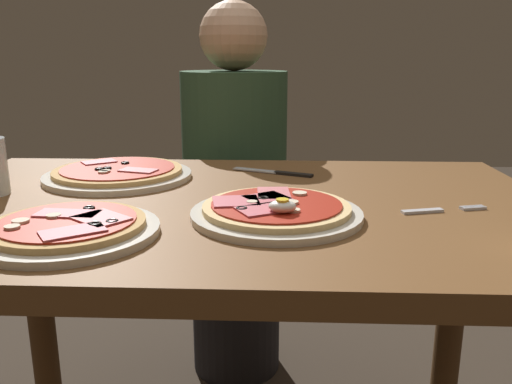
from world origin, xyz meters
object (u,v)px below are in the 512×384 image
(pizza_across_left, at_px, (118,173))
(knife, at_px, (278,172))
(diner_person, at_px, (235,207))
(fork, at_px, (437,210))
(dining_table, at_px, (229,262))
(pizza_foreground, at_px, (276,211))
(pizza_across_right, at_px, (69,228))

(pizza_across_left, distance_m, knife, 0.36)
(knife, distance_m, diner_person, 0.48)
(pizza_across_left, bearing_deg, fork, -19.65)
(dining_table, xyz_separation_m, knife, (0.09, 0.23, 0.13))
(dining_table, distance_m, pizza_foreground, 0.20)
(dining_table, bearing_deg, pizza_foreground, -49.52)
(pizza_foreground, height_order, diner_person, diner_person)
(knife, bearing_deg, diner_person, 107.96)
(fork, distance_m, knife, 0.40)
(dining_table, bearing_deg, fork, -8.94)
(fork, bearing_deg, pizza_across_left, 160.35)
(diner_person, bearing_deg, pizza_across_left, 65.61)
(diner_person, bearing_deg, fork, 120.47)
(dining_table, distance_m, knife, 0.28)
(dining_table, height_order, pizza_across_left, pizza_across_left)
(pizza_across_left, height_order, knife, pizza_across_left)
(fork, xyz_separation_m, diner_person, (-0.41, 0.70, -0.20))
(dining_table, relative_size, fork, 7.82)
(fork, relative_size, diner_person, 0.13)
(dining_table, xyz_separation_m, pizza_across_left, (-0.26, 0.17, 0.14))
(pizza_foreground, relative_size, pizza_across_right, 1.06)
(pizza_across_right, relative_size, knife, 1.45)
(pizza_foreground, height_order, knife, pizza_foreground)
(pizza_across_right, height_order, knife, pizza_across_right)
(fork, bearing_deg, diner_person, 120.47)
(dining_table, distance_m, pizza_across_right, 0.33)
(pizza_foreground, xyz_separation_m, pizza_across_right, (-0.31, -0.10, -0.00))
(dining_table, height_order, pizza_across_right, pizza_across_right)
(fork, bearing_deg, pizza_foreground, -170.33)
(pizza_across_left, xyz_separation_m, diner_person, (0.22, 0.48, -0.21))
(pizza_foreground, relative_size, knife, 1.54)
(knife, bearing_deg, pizza_across_right, -125.54)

